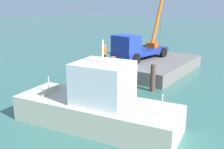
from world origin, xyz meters
TOP-DOWN VIEW (x-y plane):
  - ground at (0.00, 0.00)m, footprint 200.00×200.00m
  - dock at (-5.86, 0.00)m, footprint 10.06×7.11m
  - crane_truck at (-4.82, -1.21)m, footprint 9.19×3.65m
  - dock_worker at (-2.11, -3.16)m, footprint 0.34×0.34m
  - salvaged_car at (0.78, -1.00)m, footprint 4.30×3.38m
  - moored_yacht at (7.18, 1.81)m, footprint 4.79×11.41m
  - piling_near at (-0.07, -2.79)m, footprint 0.34×0.34m
  - piling_mid at (-0.22, -0.80)m, footprint 0.43×0.43m
  - piling_far at (-0.36, 0.86)m, footprint 0.43×0.43m
  - piling_end at (-0.15, 3.01)m, footprint 0.40×0.40m

SIDE VIEW (x-z plane):
  - ground at x=0.00m, z-range 0.00..0.00m
  - moored_yacht at x=7.18m, z-range -2.57..3.70m
  - dock at x=-5.86m, z-range 0.00..1.19m
  - salvaged_car at x=0.78m, z-range -1.04..2.26m
  - piling_near at x=-0.07m, z-range 0.00..1.86m
  - piling_far at x=-0.36m, z-range 0.00..2.05m
  - piling_end at x=-0.15m, z-range 0.00..2.16m
  - piling_mid at x=-0.22m, z-range 0.00..2.30m
  - dock_worker at x=-2.11m, z-range 1.20..2.92m
  - crane_truck at x=-4.82m, z-range -0.46..5.42m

